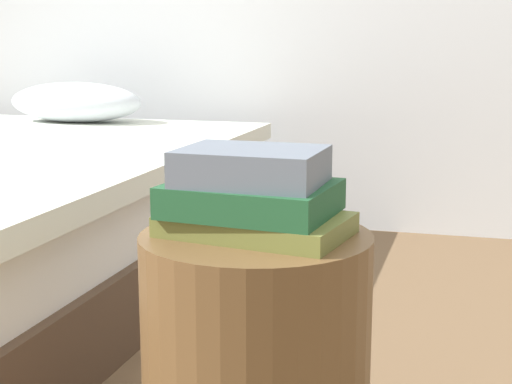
% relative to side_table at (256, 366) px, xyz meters
% --- Properties ---
extents(side_table, '(0.39, 0.39, 0.47)m').
position_rel_side_table_xyz_m(side_table, '(0.00, 0.00, 0.00)').
color(side_table, brown).
rests_on(side_table, ground_plane).
extents(book_olive, '(0.33, 0.24, 0.03)m').
position_rel_side_table_xyz_m(book_olive, '(0.00, -0.00, 0.25)').
color(book_olive, olive).
rests_on(book_olive, side_table).
extents(book_forest, '(0.29, 0.24, 0.05)m').
position_rel_side_table_xyz_m(book_forest, '(-0.01, 0.01, 0.29)').
color(book_forest, '#1E512D').
rests_on(book_forest, book_olive).
extents(book_slate, '(0.24, 0.19, 0.06)m').
position_rel_side_table_xyz_m(book_slate, '(-0.01, -0.00, 0.35)').
color(book_slate, slate).
rests_on(book_slate, book_forest).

